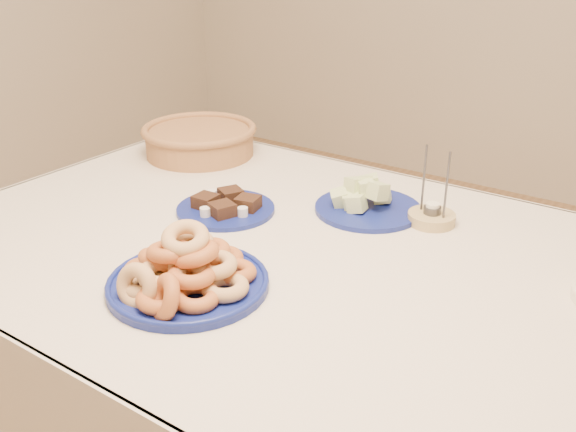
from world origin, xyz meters
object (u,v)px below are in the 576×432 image
Objects in this scene: brownie_plate at (226,207)px; dining_table at (301,293)px; candle_holder at (432,216)px; wicker_basket at (200,139)px; melon_plate at (365,201)px; donut_platter at (185,273)px.

dining_table is at bearing -13.81° from brownie_plate.
wicker_basket is at bearing 175.36° from candle_holder.
candle_holder reaches higher than melon_plate.
melon_plate is at bearing 36.26° from brownie_plate.
dining_table is at bearing -120.98° from candle_holder.
wicker_basket is at bearing 149.80° from dining_table.
candle_holder reaches higher than dining_table.
dining_table is 0.30m from brownie_plate.
candle_holder is (0.44, 0.22, 0.00)m from brownie_plate.
donut_platter is at bearing -100.71° from melon_plate.
candle_holder is at bearing 59.02° from dining_table.
dining_table is 0.72m from wicker_basket.
donut_platter is 1.31× the size of brownie_plate.
wicker_basket is 0.78m from candle_holder.
dining_table is 6.56× the size of brownie_plate.
candle_holder reaches higher than donut_platter.
candle_holder is (0.17, 0.29, 0.12)m from dining_table.
donut_platter is 0.61m from candle_holder.
dining_table is at bearing -92.00° from melon_plate.
candle_holder is at bearing 8.12° from melon_plate.
dining_table is 5.67× the size of melon_plate.
candle_holder is (0.26, 0.55, -0.02)m from donut_platter.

